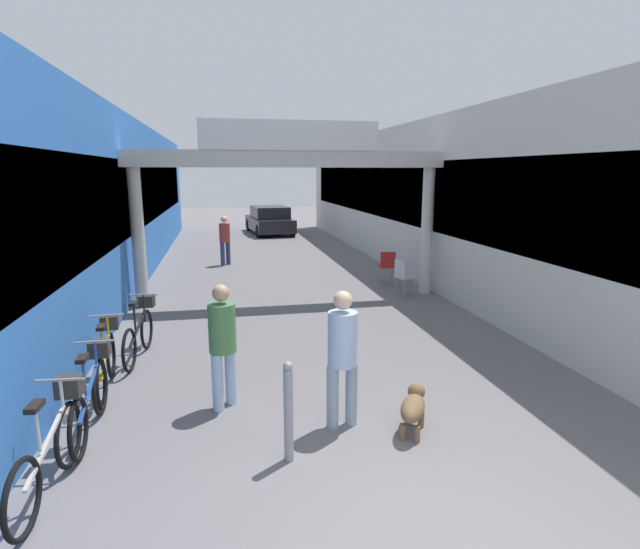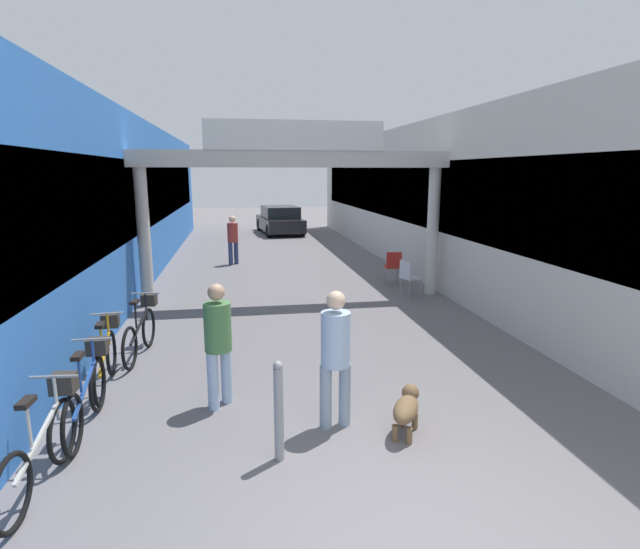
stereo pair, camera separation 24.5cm
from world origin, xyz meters
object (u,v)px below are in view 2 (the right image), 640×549
bicycle_silver_nearest (44,442)px  cafe_chair_red_farther (393,265)px  pedestrian_carrying_crate (233,237)px  pedestrian_with_dog (336,351)px  dog_on_leash (407,407)px  bicycle_orange_third (106,356)px  bollard_post_metal (279,410)px  bicycle_blue_second (88,391)px  cafe_chair_aluminium_nearer (409,275)px  parked_car_black (280,220)px  bicycle_black_farthest (141,329)px  pedestrian_companion (218,338)px

bicycle_silver_nearest → cafe_chair_red_farther: (5.92, 7.82, 0.10)m
pedestrian_carrying_crate → cafe_chair_red_farther: (4.20, -3.71, -0.36)m
pedestrian_with_dog → dog_on_leash: size_ratio=2.34×
bicycle_orange_third → bollard_post_metal: bearing=-45.3°
pedestrian_with_dog → bicycle_blue_second: (-2.85, 0.49, -0.50)m
cafe_chair_aluminium_nearer → bicycle_orange_third: bearing=-144.6°
pedestrian_carrying_crate → bollard_post_metal: bearing=-87.5°
cafe_chair_aluminium_nearer → cafe_chair_red_farther: (0.05, 1.37, 0.00)m
bicycle_blue_second → bollard_post_metal: bearing=-26.8°
dog_on_leash → bicycle_silver_nearest: 3.74m
bicycle_blue_second → cafe_chair_aluminium_nearer: bearing=42.6°
pedestrian_carrying_crate → dog_on_leash: size_ratio=2.26×
pedestrian_carrying_crate → bicycle_silver_nearest: size_ratio=0.94×
pedestrian_carrying_crate → dog_on_leash: pedestrian_carrying_crate is taller
bollard_post_metal → parked_car_black: (1.72, 19.65, 0.09)m
dog_on_leash → bicycle_black_farthest: size_ratio=0.42×
bollard_post_metal → cafe_chair_aluminium_nearer: bearing=60.4°
pedestrian_with_dog → bicycle_black_farthest: 3.92m
bollard_post_metal → cafe_chair_red_farther: size_ratio=1.22×
bicycle_black_farthest → parked_car_black: (3.67, 16.23, 0.21)m
cafe_chair_red_farther → pedestrian_carrying_crate: bearing=138.5°
dog_on_leash → parked_car_black: 19.35m
pedestrian_with_dog → bicycle_silver_nearest: (-2.94, -0.64, -0.50)m
pedestrian_with_dog → parked_car_black: 19.09m
bollard_post_metal → cafe_chair_aluminium_nearer: (3.64, 6.40, -0.01)m
bollard_post_metal → bicycle_blue_second: bearing=153.2°
bicycle_orange_third → bicycle_blue_second: bearing=-86.4°
bicycle_orange_third → cafe_chair_aluminium_nearer: size_ratio=1.90×
cafe_chair_aluminium_nearer → bicycle_black_farthest: bearing=-152.0°
pedestrian_companion → bicycle_orange_third: bearing=150.8°
bicycle_orange_third → bicycle_black_farthest: size_ratio=1.00×
bicycle_blue_second → pedestrian_carrying_crate: bearing=81.1°
bicycle_black_farthest → pedestrian_with_dog: bearing=-46.8°
dog_on_leash → bicycle_blue_second: bicycle_blue_second is taller
dog_on_leash → parked_car_black: parked_car_black is taller
bicycle_orange_third → bicycle_black_farthest: 1.21m
dog_on_leash → cafe_chair_red_farther: bearing=73.5°
cafe_chair_aluminium_nearer → cafe_chair_red_farther: bearing=87.8°
bicycle_silver_nearest → parked_car_black: size_ratio=0.41×
cafe_chair_aluminium_nearer → bicycle_blue_second: bearing=-137.4°
bollard_post_metal → bicycle_orange_third: bearing=134.7°
bicycle_orange_third → bicycle_black_farthest: bearing=77.5°
parked_car_black → dog_on_leash: bearing=-90.7°
bicycle_black_farthest → cafe_chair_aluminium_nearer: 6.34m
pedestrian_with_dog → pedestrian_carrying_crate: pedestrian_with_dog is taller
parked_car_black → cafe_chair_red_farther: bearing=-80.6°
pedestrian_carrying_crate → bollard_post_metal: 11.50m
bicycle_blue_second → bicycle_orange_third: size_ratio=1.00×
pedestrian_carrying_crate → dog_on_leash: 11.37m
pedestrian_companion → bollard_post_metal: (0.64, -1.36, -0.36)m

